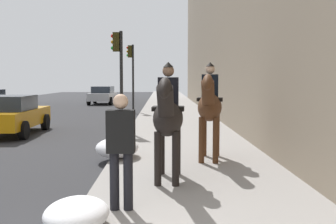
{
  "coord_description": "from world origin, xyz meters",
  "views": [
    {
      "loc": [
        -3.82,
        -1.25,
        2.03
      ],
      "look_at": [
        4.0,
        -1.37,
        1.4
      ],
      "focal_mm": 43.65,
      "sensor_mm": 36.0,
      "label": 1
    }
  ],
  "objects_px": {
    "car_near_lane": "(103,95)",
    "mounted_horse_far": "(210,106)",
    "pedestrian_greeting": "(121,144)",
    "mounted_horse_near": "(168,116)",
    "traffic_light_far_curb": "(132,68)",
    "car_far_lane": "(12,115)",
    "traffic_light_near_curb": "(119,65)"
  },
  "relations": [
    {
      "from": "car_near_lane",
      "to": "traffic_light_far_curb",
      "type": "height_order",
      "value": "traffic_light_far_curb"
    },
    {
      "from": "traffic_light_near_curb",
      "to": "mounted_horse_far",
      "type": "bearing_deg",
      "value": -154.67
    },
    {
      "from": "car_far_lane",
      "to": "traffic_light_near_curb",
      "type": "relative_size",
      "value": 1.13
    },
    {
      "from": "mounted_horse_far",
      "to": "pedestrian_greeting",
      "type": "xyz_separation_m",
      "value": [
        -3.67,
        1.72,
        -0.31
      ]
    },
    {
      "from": "mounted_horse_far",
      "to": "car_near_lane",
      "type": "distance_m",
      "value": 24.32
    },
    {
      "from": "pedestrian_greeting",
      "to": "car_near_lane",
      "type": "bearing_deg",
      "value": 10.22
    },
    {
      "from": "mounted_horse_near",
      "to": "mounted_horse_far",
      "type": "distance_m",
      "value": 2.21
    },
    {
      "from": "mounted_horse_near",
      "to": "car_near_lane",
      "type": "xyz_separation_m",
      "value": [
        25.54,
        4.91,
        -0.58
      ]
    },
    {
      "from": "mounted_horse_near",
      "to": "pedestrian_greeting",
      "type": "bearing_deg",
      "value": -18.27
    },
    {
      "from": "mounted_horse_far",
      "to": "traffic_light_far_curb",
      "type": "xyz_separation_m",
      "value": [
        14.68,
        2.9,
        1.29
      ]
    },
    {
      "from": "traffic_light_far_curb",
      "to": "car_far_lane",
      "type": "bearing_deg",
      "value": 158.51
    },
    {
      "from": "car_far_lane",
      "to": "traffic_light_far_curb",
      "type": "bearing_deg",
      "value": -22.09
    },
    {
      "from": "traffic_light_near_curb",
      "to": "car_far_lane",
      "type": "bearing_deg",
      "value": 95.9
    },
    {
      "from": "car_far_lane",
      "to": "traffic_light_near_curb",
      "type": "height_order",
      "value": "traffic_light_near_curb"
    },
    {
      "from": "mounted_horse_far",
      "to": "traffic_light_far_curb",
      "type": "distance_m",
      "value": 15.02
    },
    {
      "from": "mounted_horse_near",
      "to": "traffic_light_far_curb",
      "type": "relative_size",
      "value": 0.55
    },
    {
      "from": "car_near_lane",
      "to": "traffic_light_far_curb",
      "type": "distance_m",
      "value": 9.59
    },
    {
      "from": "traffic_light_near_curb",
      "to": "mounted_horse_near",
      "type": "bearing_deg",
      "value": -167.5
    },
    {
      "from": "mounted_horse_near",
      "to": "car_near_lane",
      "type": "distance_m",
      "value": 26.02
    },
    {
      "from": "car_far_lane",
      "to": "traffic_light_far_curb",
      "type": "height_order",
      "value": "traffic_light_far_curb"
    },
    {
      "from": "car_far_lane",
      "to": "traffic_light_far_curb",
      "type": "relative_size",
      "value": 1.06
    },
    {
      "from": "pedestrian_greeting",
      "to": "mounted_horse_far",
      "type": "bearing_deg",
      "value": -23.61
    },
    {
      "from": "car_near_lane",
      "to": "car_far_lane",
      "type": "bearing_deg",
      "value": 0.27
    },
    {
      "from": "mounted_horse_near",
      "to": "car_near_lane",
      "type": "height_order",
      "value": "mounted_horse_near"
    },
    {
      "from": "car_far_lane",
      "to": "traffic_light_near_curb",
      "type": "xyz_separation_m",
      "value": [
        0.4,
        -3.86,
        1.81
      ]
    },
    {
      "from": "mounted_horse_far",
      "to": "traffic_light_near_curb",
      "type": "distance_m",
      "value": 6.46
    },
    {
      "from": "mounted_horse_near",
      "to": "mounted_horse_far",
      "type": "bearing_deg",
      "value": 157.01
    },
    {
      "from": "car_near_lane",
      "to": "mounted_horse_near",
      "type": "bearing_deg",
      "value": 13.23
    },
    {
      "from": "pedestrian_greeting",
      "to": "traffic_light_far_curb",
      "type": "relative_size",
      "value": 0.42
    },
    {
      "from": "car_near_lane",
      "to": "mounted_horse_far",
      "type": "bearing_deg",
      "value": 16.45
    },
    {
      "from": "pedestrian_greeting",
      "to": "car_far_lane",
      "type": "relative_size",
      "value": 0.4
    },
    {
      "from": "car_near_lane",
      "to": "traffic_light_near_curb",
      "type": "relative_size",
      "value": 1.05
    }
  ]
}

